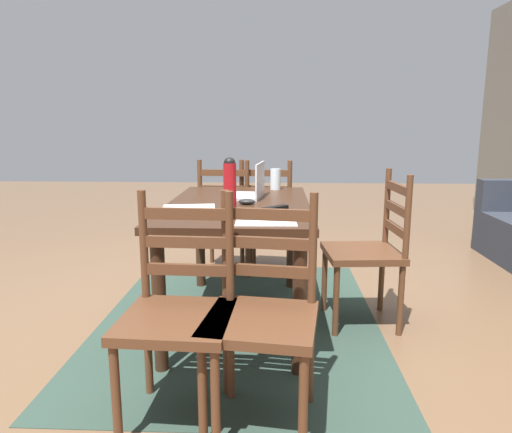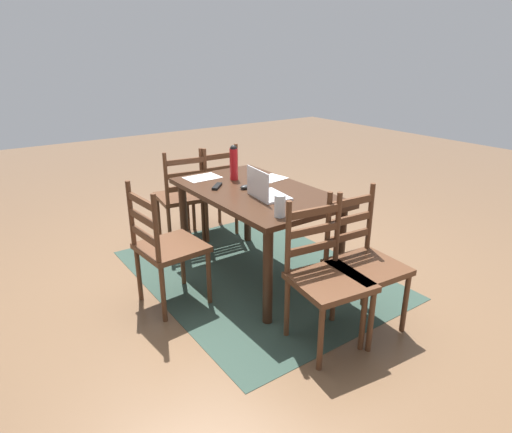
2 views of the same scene
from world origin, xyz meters
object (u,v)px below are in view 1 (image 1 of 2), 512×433
Objects in this scene: water_bottle at (230,185)px; laptop at (251,189)px; chair_right_far at (262,315)px; tv_remote at (275,208)px; chair_left_far at (268,218)px; dining_table at (239,220)px; computer_mouse at (247,202)px; chair_right_near at (179,313)px; chair_left_near at (228,217)px; drinking_glass at (275,179)px; chair_far_head at (369,251)px.

laptop is at bearing 171.69° from water_bottle.
chair_right_far is 0.81m from water_bottle.
chair_left_far is at bearing 138.55° from tv_remote.
dining_table is 14.22× the size of computer_mouse.
chair_right_near is 1.28m from laptop.
drinking_glass is at bearing 43.92° from chair_left_near.
chair_left_far is 1.00× the size of chair_far_head.
drinking_glass is at bearing 178.37° from chair_right_far.
water_bottle reaches higher than dining_table.
chair_far_head is (1.00, 0.63, 0.00)m from chair_left_far.
chair_left_far is 5.59× the size of tv_remote.
water_bottle reaches higher than drinking_glass.
water_bottle is at bearing 6.61° from chair_left_near.
chair_far_head is 5.59× the size of tv_remote.
chair_far_head is 0.69m from tv_remote.
water_bottle is at bearing -2.80° from dining_table.
laptop reaches higher than chair_far_head.
chair_right_near is 1.00× the size of chair_far_head.
chair_left_near is at bearing -164.83° from computer_mouse.
water_bottle is at bearing -14.22° from drinking_glass.
chair_right_near is at bearing -10.28° from computer_mouse.
water_bottle is 1.76× the size of tv_remote.
chair_far_head is at bearing 148.25° from chair_right_far.
chair_left_far is 0.55m from drinking_glass.
laptop is 2.02× the size of tv_remote.
computer_mouse is (0.06, -0.74, 0.31)m from chair_far_head.
chair_right_near is at bearing -71.04° from tv_remote.
dining_table is 0.82m from chair_far_head.
chair_right_near is 0.34m from chair_right_far.
chair_left_far is 1.18m from chair_far_head.
chair_far_head reaches higher than dining_table.
water_bottle is (1.35, -0.18, 0.45)m from chair_left_far.
laptop is at bearing 155.85° from tv_remote.
drinking_glass reaches higher than computer_mouse.
chair_left_far is at bearing 172.33° from water_bottle.
chair_right_far is (1.00, -0.62, 0.00)m from chair_far_head.
water_bottle is (0.35, -0.81, 0.45)m from chair_far_head.
chair_left_near is 1.33m from tv_remote.
drinking_glass is at bearing 135.96° from tv_remote.
chair_far_head is at bearing 113.42° from water_bottle.
chair_right_far reaches higher than drinking_glass.
computer_mouse is (-0.94, 0.22, 0.31)m from chair_right_near.
computer_mouse is at bearing -179.36° from tv_remote.
chair_far_head is 1.00× the size of chair_left_near.
chair_far_head is 0.81m from computer_mouse.
computer_mouse is at bearing -14.36° from drinking_glass.
chair_left_near is at bearing 153.70° from tv_remote.
chair_left_near reaches higher than tv_remote.
chair_right_near is 1.00× the size of chair_right_far.
chair_left_near is 3.17× the size of water_bottle.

